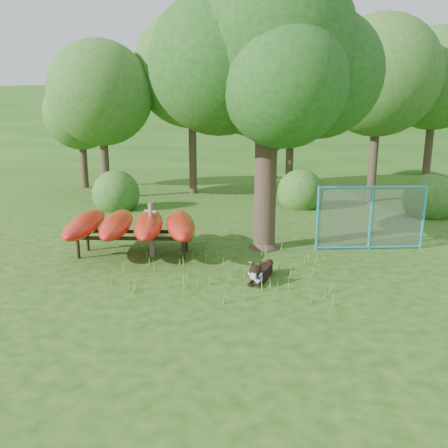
# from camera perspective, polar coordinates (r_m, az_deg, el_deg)

# --- Properties ---
(ground) EXTENTS (80.00, 80.00, 0.00)m
(ground) POSITION_cam_1_polar(r_m,az_deg,el_deg) (8.98, -2.48, -7.87)
(ground) COLOR #20450D
(ground) RESTS_ON ground
(oak_tree) EXTENTS (5.65, 4.94, 7.04)m
(oak_tree) POSITION_cam_1_polar(r_m,az_deg,el_deg) (11.31, 5.55, 20.50)
(oak_tree) COLOR #35271D
(oak_tree) RESTS_ON ground
(wooden_post) EXTENTS (0.36, 0.17, 1.33)m
(wooden_post) POSITION_cam_1_polar(r_m,az_deg,el_deg) (10.80, -9.46, -0.57)
(wooden_post) COLOR #675A4D
(wooden_post) RESTS_ON ground
(kayak_rack) EXTENTS (3.73, 3.32, 1.02)m
(kayak_rack) POSITION_cam_1_polar(r_m,az_deg,el_deg) (10.98, -11.82, -0.03)
(kayak_rack) COLOR black
(kayak_rack) RESTS_ON ground
(husky_dog) EXTENTS (0.47, 1.15, 0.52)m
(husky_dog) POSITION_cam_1_polar(r_m,az_deg,el_deg) (9.13, 4.72, -6.33)
(husky_dog) COLOR black
(husky_dog) RESTS_ON ground
(fence_section) EXTENTS (2.81, 0.66, 2.78)m
(fence_section) POSITION_cam_1_polar(r_m,az_deg,el_deg) (11.88, 18.63, 0.79)
(fence_section) COLOR #2AA8C7
(fence_section) RESTS_ON ground
(wildflower_clump) EXTENTS (0.09, 0.10, 0.20)m
(wildflower_clump) POSITION_cam_1_polar(r_m,az_deg,el_deg) (9.79, 3.46, -5.11)
(wildflower_clump) COLOR #51902F
(wildflower_clump) RESTS_ON ground
(bg_tree_a) EXTENTS (4.40, 4.40, 6.70)m
(bg_tree_a) POSITION_cam_1_polar(r_m,az_deg,el_deg) (20.04, -15.79, 16.07)
(bg_tree_a) COLOR #35271D
(bg_tree_a) RESTS_ON ground
(bg_tree_b) EXTENTS (5.20, 5.20, 8.22)m
(bg_tree_b) POSITION_cam_1_polar(r_m,az_deg,el_deg) (20.92, -4.27, 19.43)
(bg_tree_b) COLOR #35271D
(bg_tree_b) RESTS_ON ground
(bg_tree_c) EXTENTS (4.00, 4.00, 6.12)m
(bg_tree_c) POSITION_cam_1_polar(r_m,az_deg,el_deg) (21.26, 8.78, 15.15)
(bg_tree_c) COLOR #35271D
(bg_tree_c) RESTS_ON ground
(bg_tree_d) EXTENTS (4.80, 4.80, 7.50)m
(bg_tree_d) POSITION_cam_1_polar(r_m,az_deg,el_deg) (19.61, 19.62, 17.66)
(bg_tree_d) COLOR #35271D
(bg_tree_d) RESTS_ON ground
(bg_tree_e) EXTENTS (4.60, 4.60, 7.55)m
(bg_tree_e) POSITION_cam_1_polar(r_m,az_deg,el_deg) (23.20, 25.89, 16.64)
(bg_tree_e) COLOR #35271D
(bg_tree_e) RESTS_ON ground
(bg_tree_f) EXTENTS (3.60, 3.60, 5.55)m
(bg_tree_f) POSITION_cam_1_polar(r_m,az_deg,el_deg) (23.78, -18.24, 13.49)
(bg_tree_f) COLOR #35271D
(bg_tree_f) RESTS_ON ground
(shrub_left) EXTENTS (1.80, 1.80, 1.80)m
(shrub_left) POSITION_cam_1_polar(r_m,az_deg,el_deg) (17.39, -13.81, 1.89)
(shrub_left) COLOR #2A5D1E
(shrub_left) RESTS_ON ground
(shrub_right) EXTENTS (1.80, 1.80, 1.80)m
(shrub_right) POSITION_cam_1_polar(r_m,az_deg,el_deg) (17.22, 25.04, 0.95)
(shrub_right) COLOR #2A5D1E
(shrub_right) RESTS_ON ground
(shrub_mid) EXTENTS (1.80, 1.80, 1.80)m
(shrub_mid) POSITION_cam_1_polar(r_m,az_deg,el_deg) (17.52, 9.86, 2.16)
(shrub_mid) COLOR #2A5D1E
(shrub_mid) RESTS_ON ground
(wooded_hillside) EXTENTS (80.00, 12.00, 6.00)m
(wooded_hillside) POSITION_cam_1_polar(r_m,az_deg,el_deg) (36.27, 6.48, 12.40)
(wooded_hillside) COLOR #2A5D1E
(wooded_hillside) RESTS_ON ground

